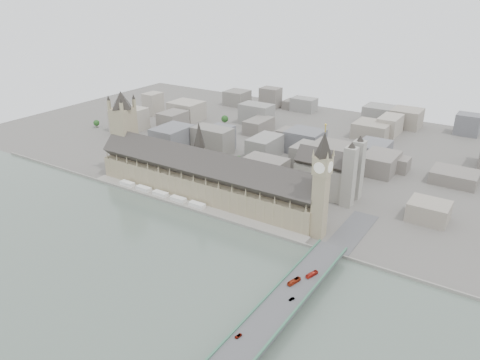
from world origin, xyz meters
The scene contains 18 objects.
ground centered at (0.00, 0.00, 0.00)m, with size 900.00×900.00×0.00m, color #595651.
river_thames centered at (0.00, -165.00, 0.00)m, with size 600.00×600.00×0.00m, color #4F5D52.
embankment_wall centered at (0.00, -15.00, 1.50)m, with size 600.00×1.50×3.00m, color gray.
river_terrace centered at (0.00, -7.50, 1.00)m, with size 270.00×15.00×2.00m, color gray.
terrace_tents centered at (-40.00, -7.00, 4.00)m, with size 118.00×7.00×4.00m.
palace_of_westminster centered at (0.00, 19.70, 22.71)m, with size 265.00×40.73×55.44m.
elizabeth_tower centered at (138.00, 8.00, 58.09)m, with size 17.00×17.00×107.50m.
victoria_tower centered at (-122.00, 26.00, 55.20)m, with size 30.00×30.00×100.00m.
central_tower centered at (-10.00, 26.00, 57.92)m, with size 13.00×13.00×48.00m.
westminster_bridge centered at (162.00, -87.50, 5.12)m, with size 25.00×325.00×10.25m, color #474749.
bridge_parapets centered at (162.00, -132.00, 10.82)m, with size 25.00×235.00×1.15m, color #3B6C53, non-canonical shape.
westminster_abbey centered at (110.92, 95.00, 25.08)m, with size 68.00×36.00×64.00m.
city_skyline_inland centered at (0.00, 245.00, 19.00)m, with size 720.00×360.00×38.00m, color gray, non-canonical shape.
park_trees centered at (-10.00, 60.00, 7.50)m, with size 110.00×30.00×15.00m, color #19461A, non-canonical shape.
red_bus_north centered at (159.00, -82.21, 11.95)m, with size 2.85×12.20×3.40m, color #A32C12.
red_bus_south centered at (166.20, -66.69, 11.84)m, with size 2.68×11.45×3.19m, color red.
car_silver centered at (166.45, -100.63, 11.01)m, with size 1.61×4.63×1.53m, color gray.
car_grey centered at (155.01, -152.05, 10.99)m, with size 2.44×5.30×1.47m, color gray.
Camera 1 is at (281.60, -346.05, 218.23)m, focal length 35.00 mm.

